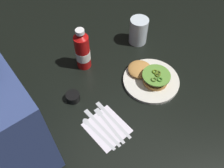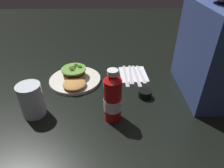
# 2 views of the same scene
# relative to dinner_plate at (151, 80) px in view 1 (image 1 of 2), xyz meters

# --- Properties ---
(ground_plane) EXTENTS (3.00, 3.00, 0.00)m
(ground_plane) POSITION_rel_dinner_plate_xyz_m (0.02, 0.05, -0.01)
(ground_plane) COLOR black
(dinner_plate) EXTENTS (0.25, 0.25, 0.01)m
(dinner_plate) POSITION_rel_dinner_plate_xyz_m (0.00, 0.00, 0.00)
(dinner_plate) COLOR silver
(dinner_plate) RESTS_ON ground_plane
(burger_sandwich) EXTENTS (0.20, 0.13, 0.05)m
(burger_sandwich) POSITION_rel_dinner_plate_xyz_m (0.01, -0.00, 0.03)
(burger_sandwich) COLOR #BC823F
(burger_sandwich) RESTS_ON dinner_plate
(ketchup_bottle) EXTENTS (0.07, 0.07, 0.21)m
(ketchup_bottle) POSITION_rel_dinner_plate_xyz_m (0.26, 0.18, 0.09)
(ketchup_bottle) COLOR #B5100F
(ketchup_bottle) RESTS_ON ground_plane
(water_glass) EXTENTS (0.09, 0.09, 0.13)m
(water_glass) POSITION_rel_dinner_plate_xyz_m (0.23, -0.13, 0.06)
(water_glass) COLOR silver
(water_glass) RESTS_ON ground_plane
(condiment_cup) EXTENTS (0.06, 0.06, 0.03)m
(condiment_cup) POSITION_rel_dinner_plate_xyz_m (0.13, 0.32, 0.01)
(condiment_cup) COLOR black
(condiment_cup) RESTS_ON ground_plane
(napkin) EXTENTS (0.16, 0.15, 0.00)m
(napkin) POSITION_rel_dinner_plate_xyz_m (-0.06, 0.29, -0.01)
(napkin) COLOR white
(napkin) RESTS_ON ground_plane
(butter_knife) EXTENTS (0.21, 0.02, 0.00)m
(butter_knife) POSITION_rel_dinner_plate_xyz_m (-0.03, 0.25, -0.00)
(butter_knife) COLOR silver
(butter_knife) RESTS_ON napkin
(fork_utensil) EXTENTS (0.19, 0.02, 0.00)m
(fork_utensil) POSITION_rel_dinner_plate_xyz_m (-0.04, 0.28, -0.00)
(fork_utensil) COLOR silver
(fork_utensil) RESTS_ON napkin
(steak_knife) EXTENTS (0.21, 0.03, 0.00)m
(steak_knife) POSITION_rel_dinner_plate_xyz_m (-0.04, 0.31, -0.00)
(steak_knife) COLOR silver
(steak_knife) RESTS_ON napkin
(spoon_utensil) EXTENTS (0.18, 0.04, 0.00)m
(spoon_utensil) POSITION_rel_dinner_plate_xyz_m (-0.04, 0.34, -0.00)
(spoon_utensil) COLOR silver
(spoon_utensil) RESTS_ON napkin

